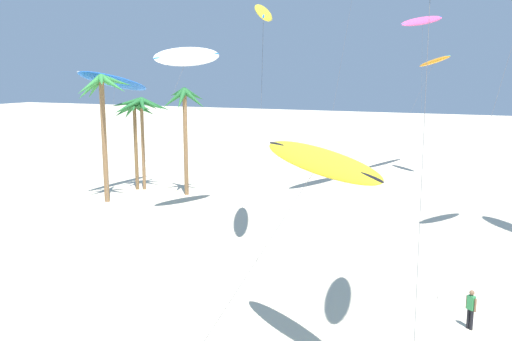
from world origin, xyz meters
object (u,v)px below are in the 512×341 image
(palm_tree_0, at_px, (102,98))
(flying_kite_9, at_px, (320,161))
(palm_tree_2, at_px, (184,109))
(flying_kite_4, at_px, (434,61))
(flying_kite_5, at_px, (423,21))
(person_mid_field, at_px, (471,308))
(palm_tree_1, at_px, (134,115))
(palm_tree_3, at_px, (142,109))
(flying_kite_1, at_px, (188,56))
(flying_kite_8, at_px, (264,12))
(flying_kite_0, at_px, (115,82))

(palm_tree_0, xyz_separation_m, flying_kite_9, (23.61, -17.61, -0.96))
(flying_kite_9, bearing_deg, palm_tree_2, 130.03)
(flying_kite_4, distance_m, flying_kite_5, 4.41)
(flying_kite_5, height_order, person_mid_field, flying_kite_5)
(flying_kite_5, xyz_separation_m, flying_kite_9, (1.90, -40.93, -8.15))
(palm_tree_1, bearing_deg, palm_tree_3, 18.70)
(palm_tree_2, relative_size, flying_kite_1, 0.74)
(palm_tree_0, height_order, flying_kite_4, flying_kite_4)
(palm_tree_2, height_order, flying_kite_8, flying_kite_8)
(person_mid_field, bearing_deg, palm_tree_0, 156.97)
(palm_tree_0, xyz_separation_m, palm_tree_3, (0.07, 5.18, -1.24))
(flying_kite_0, relative_size, flying_kite_1, 0.89)
(palm_tree_2, height_order, flying_kite_4, flying_kite_4)
(palm_tree_2, bearing_deg, flying_kite_5, 47.17)
(palm_tree_0, relative_size, flying_kite_1, 0.83)
(palm_tree_2, height_order, flying_kite_1, flying_kite_1)
(palm_tree_3, bearing_deg, flying_kite_9, -44.07)
(palm_tree_3, bearing_deg, flying_kite_1, -35.94)
(palm_tree_2, bearing_deg, palm_tree_1, 179.76)
(palm_tree_3, xyz_separation_m, flying_kite_5, (21.64, 18.14, 8.42))
(flying_kite_5, xyz_separation_m, flying_kite_8, (-5.23, -28.99, -1.81))
(palm_tree_0, height_order, flying_kite_0, flying_kite_0)
(flying_kite_0, height_order, flying_kite_9, flying_kite_0)
(palm_tree_3, height_order, person_mid_field, palm_tree_3)
(palm_tree_1, xyz_separation_m, palm_tree_3, (0.66, 0.22, 0.48))
(palm_tree_0, distance_m, flying_kite_4, 32.36)
(flying_kite_1, distance_m, flying_kite_4, 27.55)
(flying_kite_0, bearing_deg, flying_kite_4, 37.93)
(flying_kite_0, bearing_deg, palm_tree_2, 15.38)
(palm_tree_2, xyz_separation_m, flying_kite_9, (18.94, -22.54, 0.07))
(flying_kite_1, bearing_deg, person_mid_field, -29.10)
(palm_tree_0, relative_size, person_mid_field, 6.13)
(flying_kite_1, bearing_deg, palm_tree_3, 144.06)
(flying_kite_5, bearing_deg, person_mid_field, -79.00)
(person_mid_field, bearing_deg, palm_tree_1, 149.62)
(palm_tree_0, bearing_deg, palm_tree_3, 89.27)
(flying_kite_4, bearing_deg, flying_kite_1, -121.78)
(flying_kite_1, distance_m, flying_kite_9, 22.66)
(flying_kite_4, relative_size, flying_kite_9, 1.50)
(palm_tree_0, distance_m, flying_kite_8, 18.24)
(palm_tree_2, xyz_separation_m, person_mid_field, (23.94, -17.09, -6.60))
(flying_kite_9, bearing_deg, person_mid_field, 47.47)
(palm_tree_1, bearing_deg, palm_tree_2, -0.24)
(palm_tree_0, bearing_deg, person_mid_field, -23.03)
(flying_kite_1, bearing_deg, flying_kite_0, 156.32)
(flying_kite_0, distance_m, flying_kite_1, 11.02)
(palm_tree_2, relative_size, palm_tree_3, 1.11)
(flying_kite_0, distance_m, flying_kite_4, 31.06)
(palm_tree_1, xyz_separation_m, flying_kite_9, (24.20, -22.56, 0.75))
(palm_tree_1, relative_size, flying_kite_4, 0.65)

